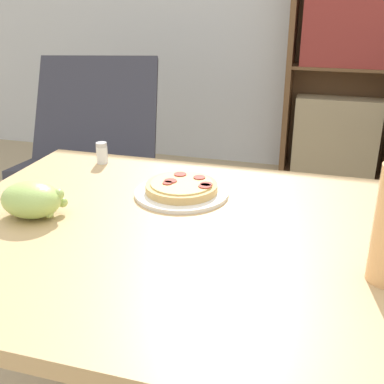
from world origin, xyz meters
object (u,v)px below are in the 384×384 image
at_px(pizza_on_plate, 182,189).
at_px(lounge_chair_near, 94,173).
at_px(grape_bunch, 32,200).
at_px(salt_shaker, 102,153).
at_px(bookshelf, 343,78).

distance_m(pizza_on_plate, lounge_chair_near, 1.53).
bearing_deg(grape_bunch, pizza_on_plate, 36.56).
distance_m(pizza_on_plate, salt_shaker, 0.35).
distance_m(pizza_on_plate, bookshelf, 2.31).
relative_size(pizza_on_plate, bookshelf, 0.16).
xyz_separation_m(grape_bunch, salt_shaker, (-0.01, 0.39, -0.01)).
bearing_deg(lounge_chair_near, bookshelf, 26.09).
height_order(salt_shaker, bookshelf, bookshelf).
height_order(lounge_chair_near, bookshelf, bookshelf).
bearing_deg(bookshelf, salt_shaker, -108.65).
bearing_deg(grape_bunch, lounge_chair_near, 112.97).
relative_size(grape_bunch, lounge_chair_near, 0.16).
bearing_deg(salt_shaker, grape_bunch, -88.08).
xyz_separation_m(pizza_on_plate, lounge_chair_near, (-0.88, 1.16, -0.46)).
height_order(pizza_on_plate, salt_shaker, salt_shaker).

